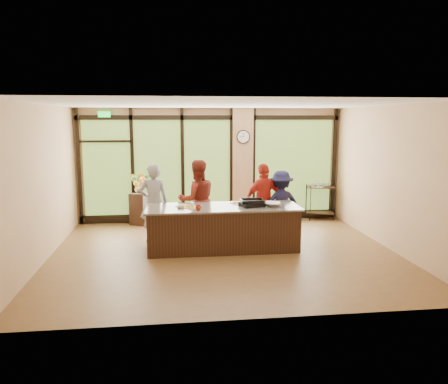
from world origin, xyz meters
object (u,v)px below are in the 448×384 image
object	(u,v)px
cook_left	(154,203)
roasting_pan	(252,204)
cook_right	(281,204)
flower_stand	(140,209)
island_base	(223,229)
bar_cart	(320,197)

from	to	relation	value
cook_left	roasting_pan	bearing A→B (deg)	152.40
cook_right	flower_stand	size ratio (longest dim) A/B	1.88
island_base	bar_cart	world-z (taller)	bar_cart
cook_left	flower_stand	size ratio (longest dim) A/B	2.13
cook_left	bar_cart	distance (m)	4.74
island_base	flower_stand	world-z (taller)	island_base
bar_cart	cook_right	bearing A→B (deg)	-114.21
island_base	roasting_pan	world-z (taller)	roasting_pan
cook_left	roasting_pan	world-z (taller)	cook_left
cook_right	island_base	bearing A→B (deg)	25.61
roasting_pan	flower_stand	world-z (taller)	roasting_pan
cook_right	roasting_pan	xyz separation A→B (m)	(-0.85, -0.88, 0.18)
cook_left	bar_cart	size ratio (longest dim) A/B	1.75
cook_right	flower_stand	xyz separation A→B (m)	(-3.33, 1.64, -0.36)
cook_left	flower_stand	world-z (taller)	cook_left
flower_stand	bar_cart	xyz separation A→B (m)	(4.86, 0.00, 0.19)
cook_left	roasting_pan	xyz separation A→B (m)	(2.05, -0.85, 0.08)
island_base	cook_left	distance (m)	1.70
roasting_pan	flower_stand	distance (m)	3.58
roasting_pan	cook_left	bearing A→B (deg)	140.06
cook_left	flower_stand	xyz separation A→B (m)	(-0.43, 1.67, -0.47)
cook_right	roasting_pan	size ratio (longest dim) A/B	3.37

